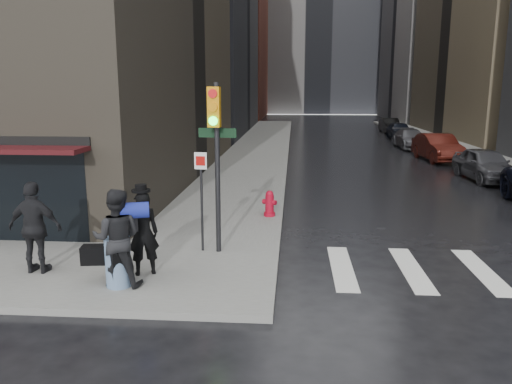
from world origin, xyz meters
TOP-DOWN VIEW (x-y plane):
  - ground at (0.00, 0.00)m, footprint 140.00×140.00m
  - sidewalk_left at (0.00, 27.00)m, footprint 4.00×50.00m
  - sidewalk_right at (13.50, 27.00)m, footprint 3.00×50.00m
  - bldg_left_far at (-13.00, 62.00)m, footprint 22.00×20.00m
  - bldg_right_far at (26.00, 58.00)m, footprint 22.00×20.00m
  - bldg_distant at (6.00, 78.00)m, footprint 40.00×12.00m
  - man_overcoat at (-0.95, -0.27)m, footprint 1.01×1.35m
  - man_jeans at (-1.22, -0.81)m, footprint 1.48×0.89m
  - man_greycoat at (-3.25, -0.20)m, footprint 1.21×0.54m
  - traffic_light at (0.45, 1.44)m, footprint 1.03×0.50m
  - fire_hydrant at (1.59, 5.13)m, footprint 0.48×0.36m
  - parked_car_1 at (11.04, 12.97)m, footprint 2.01×4.41m
  - parked_car_2 at (10.64, 19.18)m, footprint 2.03×4.84m
  - parked_car_3 at (10.49, 25.39)m, footprint 2.04×4.63m
  - parked_car_4 at (10.98, 31.60)m, footprint 1.75×4.23m
  - parked_car_5 at (11.36, 37.81)m, footprint 1.53×4.18m

SIDE VIEW (x-z plane):
  - ground at x=0.00m, z-range 0.00..0.00m
  - sidewalk_left at x=0.00m, z-range 0.00..0.15m
  - sidewalk_right at x=13.50m, z-range 0.00..0.15m
  - fire_hydrant at x=1.59m, z-range 0.11..0.93m
  - parked_car_3 at x=10.49m, z-range 0.00..1.32m
  - parked_car_5 at x=11.36m, z-range 0.00..1.37m
  - parked_car_4 at x=10.98m, z-range 0.00..1.43m
  - parked_car_1 at x=11.04m, z-range 0.00..1.47m
  - parked_car_2 at x=10.64m, z-range 0.00..1.56m
  - man_overcoat at x=-0.95m, z-range -0.01..2.02m
  - man_greycoat at x=-3.25m, z-range 0.15..2.18m
  - man_jeans at x=-1.22m, z-range 0.15..2.18m
  - traffic_light at x=0.45m, z-range 0.75..4.87m
  - bldg_right_far at x=26.00m, z-range 0.00..25.00m
  - bldg_left_far at x=-13.00m, z-range 0.00..26.00m
  - bldg_distant at x=6.00m, z-range 0.00..32.00m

